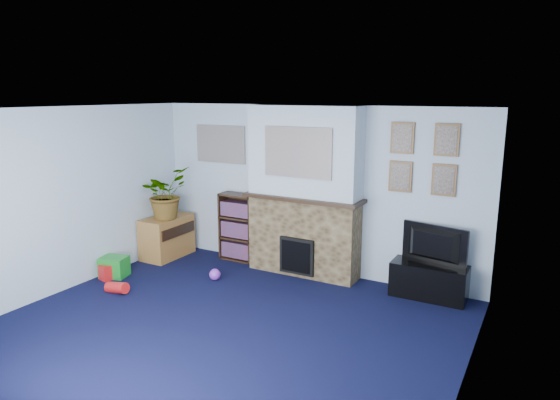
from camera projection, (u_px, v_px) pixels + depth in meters
The scene contains 26 objects.
floor at pixel (221, 330), 5.50m from camera, with size 5.00×4.50×0.01m, color black.
ceiling at pixel (215, 110), 4.99m from camera, with size 5.00×4.50×0.01m, color white.
wall_back at pixel (310, 190), 7.17m from camera, with size 5.00×0.04×2.40m, color silver.
wall_front at pixel (20, 303), 3.32m from camera, with size 5.00×0.04×2.40m, color silver.
wall_left at pixel (60, 201), 6.43m from camera, with size 0.04×4.50×2.40m, color silver.
wall_right at pixel (468, 264), 4.07m from camera, with size 0.04×4.50×2.40m, color silver.
chimney_breast at pixel (304, 193), 7.00m from camera, with size 1.72×0.50×2.40m.
collage_main at pixel (298, 152), 6.69m from camera, with size 1.00×0.03×0.68m, color gray.
collage_left at pixel (221, 144), 7.77m from camera, with size 0.90×0.03×0.58m, color gray.
portrait_tl at pixel (402, 138), 6.37m from camera, with size 0.30×0.03×0.40m, color brown.
portrait_tr at pixel (447, 140), 6.11m from camera, with size 0.30×0.03×0.40m, color brown.
portrait_bl at pixel (400, 177), 6.48m from camera, with size 0.30×0.03×0.40m, color brown.
portrait_br at pixel (444, 180), 6.22m from camera, with size 0.30×0.03×0.40m, color brown.
tv_stand at pixel (429, 281), 6.34m from camera, with size 0.94×0.39×0.44m, color black.
television at pixel (432, 245), 6.26m from camera, with size 0.85×0.11×0.49m, color black.
bookshelf at pixel (239, 228), 7.74m from camera, with size 0.58×0.28×1.05m.
sideboard at pixel (167, 235), 7.92m from camera, with size 0.46×0.83×0.65m, color #9C6A32.
potted_plant at pixel (165, 193), 7.71m from camera, with size 0.71×0.62×0.79m, color #26661E.
mantel_clock at pixel (301, 191), 6.97m from camera, with size 0.09×0.05×0.13m, color gold.
mantel_candle at pixel (325, 193), 6.79m from camera, with size 0.04×0.04×0.14m, color #B2BFC6.
mantel_teddy at pixel (273, 189), 7.18m from camera, with size 0.13×0.13×0.13m, color slate.
mantel_can at pixel (355, 197), 6.59m from camera, with size 0.06×0.06×0.12m, color red.
green_crate at pixel (114, 267), 7.09m from camera, with size 0.36×0.29×0.29m, color #198C26.
toy_ball at pixel (215, 274), 6.96m from camera, with size 0.16×0.16×0.16m, color purple.
toy_block at pixel (107, 272), 6.98m from camera, with size 0.17×0.17×0.21m, color red.
toy_tube at pixel (117, 288), 6.52m from camera, with size 0.15×0.15×0.32m, color red.
Camera 1 is at (3.02, -4.12, 2.57)m, focal length 32.00 mm.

